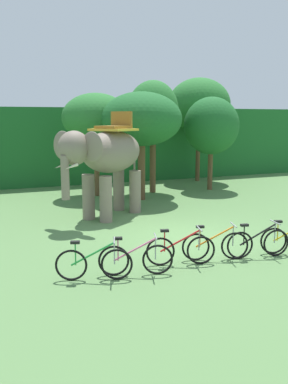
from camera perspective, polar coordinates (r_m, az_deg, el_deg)
The scene contains 13 objects.
ground_plane at distance 12.68m, azimuth 5.85°, elevation -6.23°, with size 80.00×80.00×0.00m, color #567F47.
foliage_hedge at distance 25.54m, azimuth -9.12°, elevation 6.54°, with size 36.00×6.00×4.09m, color #1E6028.
tree_center at distance 19.22m, azimuth -6.56°, elevation 9.98°, with size 3.05×3.05×4.65m.
tree_left at distance 18.13m, azimuth -0.35°, elevation 9.83°, with size 3.47×3.47×4.65m.
tree_far_left at distance 20.01m, azimuth 1.22°, elevation 10.81°, with size 2.42×2.42×5.28m.
tree_center_left at distance 21.04m, azimuth 9.14°, elevation 8.85°, with size 2.70×2.70×4.57m.
tree_right at distance 23.89m, azimuth 7.48°, elevation 11.63°, with size 3.46×3.46×5.73m.
elephant at distance 14.89m, azimuth -5.14°, elevation 4.83°, with size 3.96×3.37×3.78m.
bike_green at distance 9.41m, azimuth -6.84°, elevation -9.62°, with size 1.63×0.70×0.92m.
bike_pink at distance 9.64m, azimuth -1.16°, elevation -9.08°, with size 1.64×0.67×0.92m.
bike_red at distance 10.31m, azimuth 4.99°, elevation -7.82°, with size 1.66×0.64×0.92m.
bike_orange at distance 10.77m, azimuth 9.65°, elevation -7.14°, with size 1.65×0.66×0.92m.
bike_black at distance 11.20m, azimuth 15.25°, elevation -6.69°, with size 1.69×0.52×0.92m.
Camera 1 is at (-5.75, -10.74, 3.54)m, focal length 39.22 mm.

